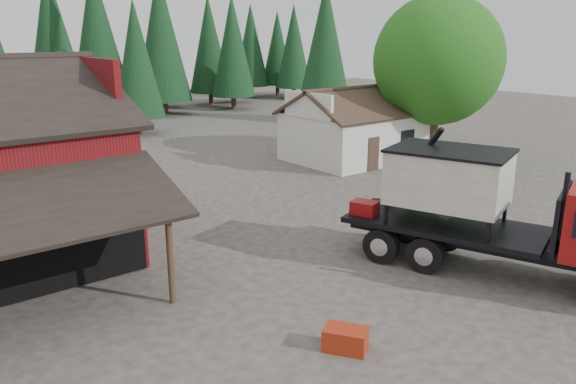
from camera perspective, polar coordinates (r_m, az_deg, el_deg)
ground at (r=19.12m, az=6.68°, el=-8.56°), size 120.00×120.00×0.00m
farmhouse at (r=36.33m, az=6.86°, el=5.97°), size 8.60×6.42×4.65m
deciduous_tree at (r=36.91m, az=15.01°, el=12.34°), size 8.00×8.00×10.20m
conifer_backdrop at (r=56.14m, az=-25.35°, el=6.35°), size 76.00×16.00×16.00m
near_pine_b at (r=46.07m, az=-15.15°, el=12.93°), size 3.96×3.96×10.40m
near_pine_c at (r=51.43m, az=3.79°, el=14.81°), size 4.84×4.84×12.40m
feed_truck at (r=19.80m, az=20.81°, el=-1.79°), size 6.13×10.84×4.74m
silver_car at (r=27.79m, az=16.60°, el=0.34°), size 5.36×2.59×1.47m
equip_box at (r=14.97m, az=5.85°, el=-14.64°), size 1.19×1.30×0.60m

